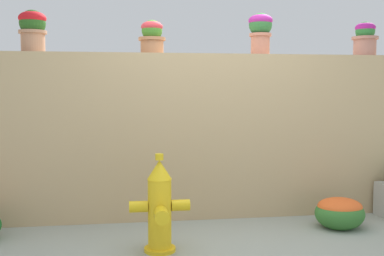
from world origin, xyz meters
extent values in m
plane|color=gray|center=(0.00, 0.00, 0.00)|extent=(24.00, 24.00, 0.00)
cube|color=tan|center=(0.00, 1.04, 0.83)|extent=(6.40, 0.39, 1.67)
cylinder|color=#AF7A5C|center=(-1.70, 1.07, 1.78)|extent=(0.23, 0.23, 0.22)
cylinder|color=#AF7A5C|center=(-1.70, 1.07, 1.87)|extent=(0.27, 0.27, 0.03)
sphere|color=#28571E|center=(-1.70, 1.07, 1.96)|extent=(0.25, 0.25, 0.25)
ellipsoid|color=red|center=(-1.70, 1.07, 2.00)|extent=(0.27, 0.27, 0.14)
cylinder|color=#B3734C|center=(-0.54, 1.02, 1.75)|extent=(0.23, 0.23, 0.16)
cylinder|color=#B3734C|center=(-0.54, 1.02, 1.82)|extent=(0.27, 0.27, 0.03)
sphere|color=#428128|center=(-0.54, 1.02, 1.90)|extent=(0.21, 0.21, 0.21)
ellipsoid|color=#D93840|center=(-0.54, 1.02, 1.94)|extent=(0.22, 0.22, 0.11)
cylinder|color=#C3745C|center=(0.59, 1.06, 1.78)|extent=(0.19, 0.19, 0.23)
cylinder|color=#C3745C|center=(0.59, 1.06, 1.88)|extent=(0.23, 0.23, 0.03)
sphere|color=#317035|center=(0.59, 1.06, 1.99)|extent=(0.24, 0.24, 0.24)
ellipsoid|color=#A82589|center=(0.59, 1.06, 2.03)|extent=(0.25, 0.25, 0.13)
cylinder|color=#B07160|center=(1.73, 1.01, 1.77)|extent=(0.23, 0.23, 0.21)
cylinder|color=#B07160|center=(1.73, 1.01, 1.86)|extent=(0.28, 0.28, 0.03)
sphere|color=#2E7734|center=(1.73, 1.01, 1.94)|extent=(0.20, 0.20, 0.20)
ellipsoid|color=#AA1F86|center=(1.73, 1.01, 1.97)|extent=(0.21, 0.21, 0.11)
cylinder|color=yellow|center=(-0.55, 0.00, 0.01)|extent=(0.26, 0.26, 0.03)
cylinder|color=yellow|center=(-0.55, 0.00, 0.30)|extent=(0.19, 0.19, 0.59)
cone|color=yellow|center=(-0.55, 0.00, 0.67)|extent=(0.20, 0.20, 0.16)
cylinder|color=yellow|center=(-0.55, 0.00, 0.77)|extent=(0.07, 0.07, 0.05)
cylinder|color=yellow|center=(-0.72, 0.00, 0.37)|extent=(0.15, 0.09, 0.09)
cylinder|color=yellow|center=(-0.38, 0.00, 0.37)|extent=(0.15, 0.09, 0.09)
cylinder|color=yellow|center=(-0.55, -0.18, 0.34)|extent=(0.11, 0.17, 0.11)
ellipsoid|color=#35712D|center=(1.19, 0.39, 0.14)|extent=(0.47, 0.42, 0.30)
ellipsoid|color=orange|center=(1.19, 0.39, 0.20)|extent=(0.42, 0.38, 0.17)
camera|label=1|loc=(-0.82, -3.68, 1.32)|focal=43.30mm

